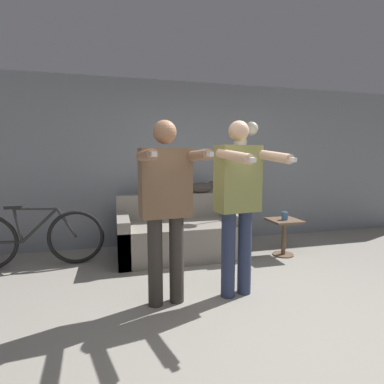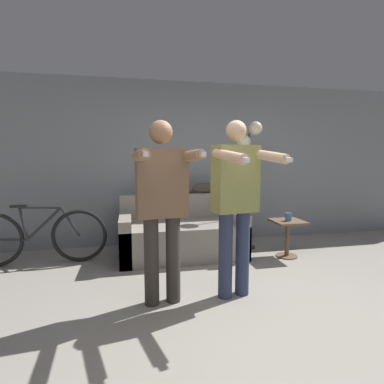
% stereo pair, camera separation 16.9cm
% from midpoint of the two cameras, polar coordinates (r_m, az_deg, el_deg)
% --- Properties ---
extents(ground_plane, '(16.00, 16.00, 0.00)m').
position_cam_midpoint_polar(ground_plane, '(2.88, 12.34, -22.86)').
color(ground_plane, gray).
extents(wall_back, '(10.00, 0.05, 2.60)m').
position_cam_midpoint_polar(wall_back, '(4.92, 0.53, 5.41)').
color(wall_back, gray).
rests_on(wall_back, ground_plane).
extents(couch, '(1.74, 0.90, 0.85)m').
position_cam_midpoint_polar(couch, '(4.35, -0.85, -8.25)').
color(couch, gray).
rests_on(couch, ground_plane).
extents(person_left, '(0.58, 0.71, 1.74)m').
position_cam_midpoint_polar(person_left, '(2.79, -4.01, -1.39)').
color(person_left, '#38332D').
rests_on(person_left, ground_plane).
extents(person_right, '(0.58, 0.73, 1.76)m').
position_cam_midpoint_polar(person_right, '(2.97, 9.99, -1.03)').
color(person_right, '#2D3856').
rests_on(person_right, ground_plane).
extents(cat, '(0.54, 0.11, 0.19)m').
position_cam_midpoint_polar(cat, '(4.67, 3.57, 0.86)').
color(cat, '#3D3833').
rests_on(cat, couch).
extents(floor_lamp, '(0.38, 0.26, 1.94)m').
position_cam_midpoint_polar(floor_lamp, '(4.66, 11.89, 8.34)').
color(floor_lamp, black).
rests_on(floor_lamp, ground_plane).
extents(side_table, '(0.42, 0.42, 0.52)m').
position_cam_midpoint_polar(side_table, '(4.49, 18.78, -7.05)').
color(side_table, brown).
rests_on(side_table, ground_plane).
extents(cup, '(0.09, 0.09, 0.11)m').
position_cam_midpoint_polar(cup, '(4.43, 18.93, -4.49)').
color(cup, '#3D6693').
rests_on(cup, side_table).
extents(bicycle, '(1.75, 0.07, 0.81)m').
position_cam_midpoint_polar(bicycle, '(4.40, -26.35, -7.64)').
color(bicycle, black).
rests_on(bicycle, ground_plane).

